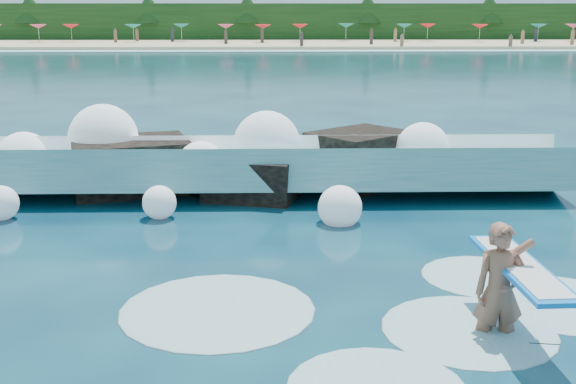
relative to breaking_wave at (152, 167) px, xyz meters
name	(u,v)px	position (x,y,z in m)	size (l,w,h in m)	color
ground	(194,299)	(1.72, -6.90, -0.60)	(200.00, 200.00, 0.00)	#071E3A
beach	(261,44)	(1.72, 71.10, -0.40)	(140.00, 20.00, 0.40)	tan
wet_band	(260,51)	(1.72, 60.10, -0.56)	(140.00, 5.00, 0.08)	silver
treeline	(262,23)	(1.72, 81.10, 1.90)	(140.00, 4.00, 5.00)	black
breaking_wave	(152,167)	(0.00, 0.00, 0.00)	(19.78, 3.01, 1.70)	teal
rock_cluster	(238,170)	(2.09, 0.08, -0.09)	(8.79, 3.68, 1.61)	black
surfer_with_board	(504,286)	(6.09, -8.23, 0.12)	(0.99, 3.04, 1.93)	#905643
wave_spray	(124,151)	(-0.65, -0.09, 0.44)	(15.37, 4.56, 2.29)	white
surf_foam	(410,320)	(4.92, -7.74, -0.60)	(9.15, 5.79, 0.15)	silver
beach_umbrellas	(262,26)	(1.85, 72.83, 1.65)	(112.74, 6.61, 0.50)	#D93F6E
beachgoers	(268,37)	(2.54, 68.60, 0.48)	(98.97, 13.85, 1.92)	#3F332D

